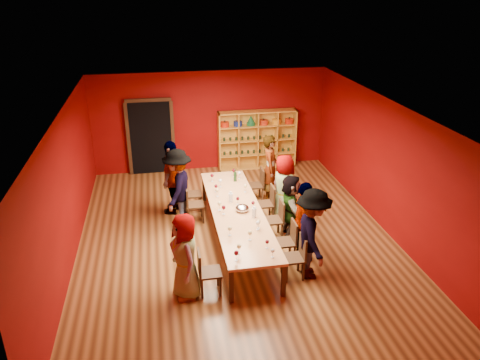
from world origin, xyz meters
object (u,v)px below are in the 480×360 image
at_px(chair_person_left_0, 205,270).
at_px(wine_bottle, 235,177).
at_px(chair_person_right_4, 258,183).
at_px(person_right_0, 312,234).
at_px(chair_person_right_2, 277,217).
at_px(spittoon_bowl, 242,208).
at_px(chair_person_right_1, 289,239).
at_px(chair_person_right_3, 268,201).
at_px(person_right_4, 270,168).
at_px(chair_person_left_3, 192,203).
at_px(tasting_table, 237,212).
at_px(person_left_0, 185,256).
at_px(person_left_4, 173,177).
at_px(chair_person_right_0, 297,255).
at_px(person_left_3, 178,187).
at_px(person_right_2, 290,206).
at_px(shelving_unit, 257,137).
at_px(chair_person_left_4, 190,192).
at_px(person_right_1, 304,222).
at_px(person_right_3, 284,188).

xyz_separation_m(chair_person_left_0, wine_bottle, (1.15, 3.38, 0.38)).
bearing_deg(chair_person_right_4, person_right_0, -85.41).
relative_size(chair_person_right_2, spittoon_bowl, 2.95).
bearing_deg(person_right_0, chair_person_right_1, 30.85).
bearing_deg(chair_person_right_3, person_right_4, 73.83).
xyz_separation_m(chair_person_left_0, person_right_4, (2.15, 3.73, 0.40)).
relative_size(chair_person_left_3, chair_person_right_4, 1.00).
xyz_separation_m(tasting_table, chair_person_left_3, (-0.91, 1.08, -0.20)).
bearing_deg(chair_person_right_2, wine_bottle, 112.46).
height_order(person_left_0, person_right_4, person_right_4).
distance_m(person_left_4, chair_person_right_0, 4.00).
relative_size(person_left_3, person_right_2, 1.24).
distance_m(chair_person_right_2, wine_bottle, 1.79).
relative_size(chair_person_right_1, person_right_2, 0.59).
relative_size(chair_person_right_0, person_right_0, 0.48).
height_order(shelving_unit, chair_person_right_0, shelving_unit).
bearing_deg(chair_person_right_1, shelving_unit, 84.77).
xyz_separation_m(shelving_unit, chair_person_right_2, (-0.49, -4.35, -0.49)).
bearing_deg(chair_person_right_1, chair_person_left_4, 124.13).
distance_m(chair_person_left_4, person_right_4, 2.20).
bearing_deg(person_right_2, spittoon_bowl, 95.97).
height_order(person_right_0, chair_person_right_3, person_right_0).
bearing_deg(person_right_1, chair_person_left_4, 45.50).
height_order(chair_person_left_0, person_left_0, person_left_0).
bearing_deg(person_right_0, tasting_table, 42.36).
bearing_deg(shelving_unit, chair_person_left_4, -131.21).
distance_m(person_right_0, person_right_2, 1.59).
relative_size(chair_person_right_3, wine_bottle, 2.74).
xyz_separation_m(chair_person_right_0, person_right_1, (0.30, 0.61, 0.37)).
xyz_separation_m(chair_person_left_4, chair_person_right_4, (1.82, 0.25, 0.00)).
xyz_separation_m(person_right_1, chair_person_right_4, (-0.30, 2.93, -0.37)).
distance_m(tasting_table, chair_person_right_1, 1.37).
relative_size(chair_person_left_4, chair_person_right_2, 1.00).
relative_size(chair_person_left_3, spittoon_bowl, 2.95).
relative_size(chair_person_left_0, chair_person_right_0, 1.00).
bearing_deg(person_right_2, chair_person_right_0, 172.66).
relative_size(person_right_3, wine_bottle, 5.10).
height_order(tasting_table, chair_person_right_4, chair_person_right_4).
xyz_separation_m(person_right_2, person_right_4, (0.02, 1.96, 0.15)).
relative_size(chair_person_left_0, chair_person_right_1, 1.00).
bearing_deg(chair_person_right_3, wine_bottle, 130.56).
bearing_deg(person_left_4, chair_person_right_0, 56.26).
relative_size(person_left_0, person_right_0, 0.90).
distance_m(chair_person_left_0, person_right_3, 3.43).
height_order(person_left_3, spittoon_bowl, person_left_3).
bearing_deg(person_left_0, person_left_3, 166.08).
height_order(chair_person_left_0, person_right_4, person_right_4).
height_order(tasting_table, person_left_3, person_left_3).
height_order(chair_person_right_1, person_right_4, person_right_4).
height_order(chair_person_left_3, chair_person_right_4, same).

